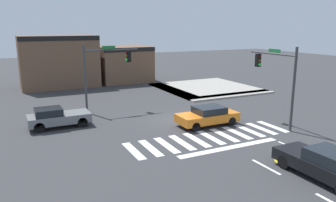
{
  "coord_description": "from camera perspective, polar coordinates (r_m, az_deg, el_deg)",
  "views": [
    {
      "loc": [
        -11.19,
        -21.02,
        6.9
      ],
      "look_at": [
        -0.32,
        0.99,
        1.29
      ],
      "focal_mm": 34.98,
      "sensor_mm": 36.0,
      "label": 1
    }
  ],
  "objects": [
    {
      "name": "car_orange",
      "position": [
        23.46,
        6.95,
        -2.56
      ],
      "size": [
        4.37,
        1.9,
        1.34
      ],
      "rotation": [
        0.0,
        0.0,
        3.14
      ],
      "color": "orange",
      "rests_on": "ground_plane"
    },
    {
      "name": "storefront_row",
      "position": [
        40.86,
        -14.32,
        6.58
      ],
      "size": [
        15.3,
        5.88,
        5.89
      ],
      "color": "brown",
      "rests_on": "ground_plane"
    },
    {
      "name": "traffic_signal_northwest",
      "position": [
        27.23,
        -10.89,
        6.05
      ],
      "size": [
        4.57,
        0.32,
        5.51
      ],
      "color": "#383A3D",
      "rests_on": "ground_plane"
    },
    {
      "name": "lane_markings",
      "position": [
        17.09,
        24.09,
        -12.11
      ],
      "size": [
        6.8,
        18.75,
        0.01
      ],
      "color": "white",
      "rests_on": "ground_plane"
    },
    {
      "name": "crosswalk_near",
      "position": [
        21.11,
        7.44,
        -6.29
      ],
      "size": [
        10.92,
        2.86,
        0.01
      ],
      "color": "silver",
      "rests_on": "ground_plane"
    },
    {
      "name": "car_black",
      "position": [
        16.89,
        25.89,
        -9.9
      ],
      "size": [
        1.88,
        4.78,
        1.46
      ],
      "rotation": [
        0.0,
        0.0,
        1.57
      ],
      "color": "black",
      "rests_on": "ground_plane"
    },
    {
      "name": "traffic_signal_southeast",
      "position": [
        23.88,
        18.43,
        4.72
      ],
      "size": [
        0.32,
        4.41,
        5.62
      ],
      "rotation": [
        0.0,
        0.0,
        1.57
      ],
      "color": "#383A3D",
      "rests_on": "ground_plane"
    },
    {
      "name": "ground_plane",
      "position": [
        24.79,
        1.68,
        -3.28
      ],
      "size": [
        120.0,
        120.0,
        0.0
      ],
      "primitive_type": "plane",
      "color": "#353538"
    },
    {
      "name": "bike_detector_marking",
      "position": [
        18.48,
        19.89,
        -9.85
      ],
      "size": [
        1.18,
        1.18,
        0.01
      ],
      "color": "yellow",
      "rests_on": "ground_plane"
    },
    {
      "name": "car_gray",
      "position": [
        24.1,
        -18.77,
        -2.68
      ],
      "size": [
        4.15,
        1.84,
        1.41
      ],
      "color": "slate",
      "rests_on": "ground_plane"
    },
    {
      "name": "curb_corner_northeast",
      "position": [
        36.88,
        6.49,
        2.14
      ],
      "size": [
        10.0,
        10.6,
        0.15
      ],
      "color": "#9E998E",
      "rests_on": "ground_plane"
    }
  ]
}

